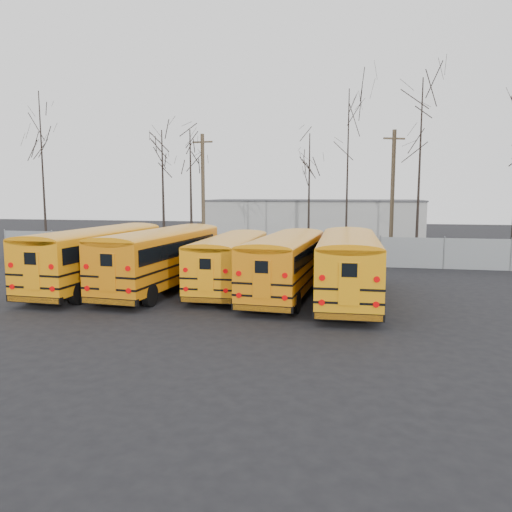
% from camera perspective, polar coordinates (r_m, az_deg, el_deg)
% --- Properties ---
extents(ground, '(120.00, 120.00, 0.00)m').
position_cam_1_polar(ground, '(23.02, -5.02, -5.05)').
color(ground, black).
rests_on(ground, ground).
extents(fence, '(40.00, 0.04, 2.00)m').
position_cam_1_polar(fence, '(34.39, 0.57, 0.77)').
color(fence, gray).
rests_on(fence, ground).
extents(distant_building, '(22.00, 8.00, 4.00)m').
position_cam_1_polar(distant_building, '(53.83, 6.64, 4.15)').
color(distant_building, '#A4A5A0').
rests_on(distant_building, ground).
extents(bus_a, '(3.19, 11.46, 3.17)m').
position_cam_1_polar(bus_a, '(26.68, -17.61, 0.38)').
color(bus_a, black).
rests_on(bus_a, ground).
extents(bus_b, '(3.50, 11.40, 3.14)m').
position_cam_1_polar(bus_b, '(25.46, -10.63, 0.24)').
color(bus_b, black).
rests_on(bus_b, ground).
extents(bus_c, '(2.39, 10.10, 2.82)m').
position_cam_1_polar(bus_c, '(25.13, -2.89, -0.17)').
color(bus_c, black).
rests_on(bus_c, ground).
extents(bus_d, '(3.14, 10.80, 2.99)m').
position_cam_1_polar(bus_d, '(23.72, 3.48, -0.38)').
color(bus_d, black).
rests_on(bus_d, ground).
extents(bus_e, '(2.78, 11.22, 3.12)m').
position_cam_1_polar(bus_e, '(22.97, 10.53, -0.54)').
color(bus_e, black).
rests_on(bus_e, ground).
extents(utility_pole_left, '(1.70, 0.30, 9.51)m').
position_cam_1_polar(utility_pole_left, '(40.65, -6.07, 7.22)').
color(utility_pole_left, '#483B29').
rests_on(utility_pole_left, ground).
extents(utility_pole_right, '(1.57, 0.79, 9.34)m').
position_cam_1_polar(utility_pole_right, '(37.65, 15.32, 6.87)').
color(utility_pole_right, '#4A3C2A').
rests_on(utility_pole_right, ground).
extents(tree_0, '(0.26, 0.26, 12.83)m').
position_cam_1_polar(tree_0, '(43.99, -23.18, 8.68)').
color(tree_0, black).
rests_on(tree_0, ground).
extents(tree_1, '(0.26, 0.26, 9.88)m').
position_cam_1_polar(tree_1, '(41.64, -10.58, 7.21)').
color(tree_1, black).
rests_on(tree_1, ground).
extents(tree_2, '(0.26, 0.26, 9.80)m').
position_cam_1_polar(tree_2, '(40.43, -7.45, 7.22)').
color(tree_2, black).
rests_on(tree_2, ground).
extents(tree_3, '(0.26, 0.26, 9.43)m').
position_cam_1_polar(tree_3, '(39.49, 6.08, 6.97)').
color(tree_3, black).
rests_on(tree_3, ground).
extents(tree_4, '(0.26, 0.26, 12.35)m').
position_cam_1_polar(tree_4, '(37.81, 10.40, 9.09)').
color(tree_4, black).
rests_on(tree_4, ground).
extents(tree_5, '(0.26, 0.26, 12.38)m').
position_cam_1_polar(tree_5, '(35.57, 18.16, 9.00)').
color(tree_5, black).
rests_on(tree_5, ground).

